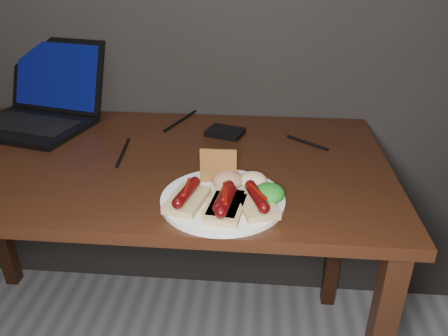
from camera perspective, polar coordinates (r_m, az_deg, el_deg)
desk at (r=1.26m, az=-12.14°, el=-2.20°), size 1.40×0.70×0.75m
laptop at (r=1.52m, az=-22.90°, el=7.38°), size 0.41×0.41×0.25m
hard_drive at (r=1.33m, az=0.15°, el=4.70°), size 0.13×0.11×0.02m
desk_cables at (r=1.34m, az=-11.01°, el=4.30°), size 1.06×0.46×0.01m
plate at (r=0.98m, az=-0.16°, el=-4.15°), size 0.31×0.31×0.01m
bread_sausage_left at (r=0.94m, az=-4.87°, el=-3.78°), size 0.09×0.13×0.04m
bread_sausage_center at (r=0.93m, az=-0.02°, el=-4.38°), size 0.09×0.12×0.04m
bread_sausage_right at (r=0.93m, az=4.29°, el=-4.31°), size 0.10×0.13×0.04m
bread_sausage_extra at (r=0.91m, az=0.26°, el=-4.89°), size 0.09×0.12×0.04m
crispbread at (r=1.01m, az=-0.75°, el=0.25°), size 0.08×0.01×0.08m
salad_greens at (r=0.96m, az=5.87°, el=-3.28°), size 0.07×0.07×0.04m
salsa_mound at (r=1.00m, az=0.49°, el=-1.58°), size 0.07×0.07×0.04m
coleslaw_mound at (r=1.01m, az=3.80°, el=-1.61°), size 0.06×0.06×0.04m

